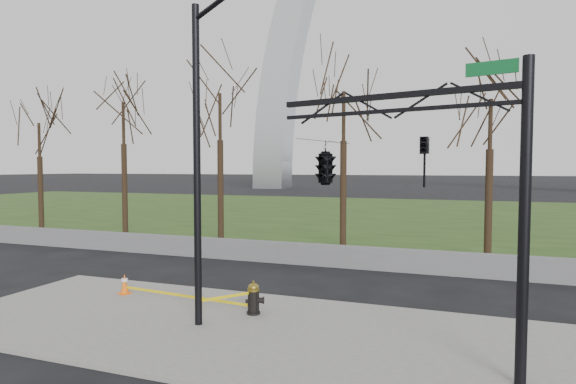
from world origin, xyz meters
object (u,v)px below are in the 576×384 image
(fire_hydrant, at_px, (254,299))
(street_light, at_px, (204,141))
(traffic_signal_mast, at_px, (357,163))
(traffic_cone, at_px, (125,284))

(fire_hydrant, distance_m, street_light, 4.44)
(fire_hydrant, relative_size, traffic_signal_mast, 0.15)
(street_light, bearing_deg, traffic_signal_mast, 11.84)
(fire_hydrant, bearing_deg, traffic_cone, 157.21)
(traffic_cone, distance_m, street_light, 6.02)
(traffic_cone, xyz_separation_m, traffic_signal_mast, (7.67, -1.86, 3.74))
(traffic_cone, xyz_separation_m, street_light, (3.86, -1.74, 4.28))
(traffic_cone, relative_size, street_light, 0.08)
(fire_hydrant, distance_m, traffic_signal_mast, 4.95)
(street_light, bearing_deg, traffic_cone, 169.36)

